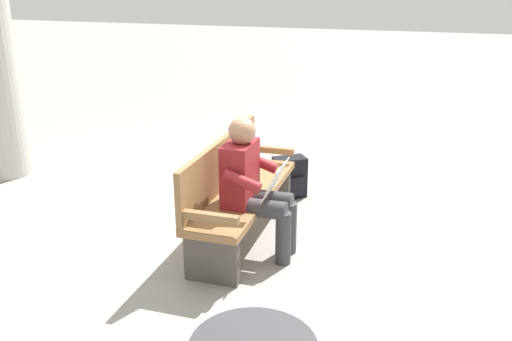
# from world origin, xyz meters

# --- Properties ---
(ground_plane) EXTENTS (40.00, 40.00, 0.00)m
(ground_plane) POSITION_xyz_m (0.00, 0.00, 0.00)
(ground_plane) COLOR gray
(bench_near) EXTENTS (1.81, 0.51, 0.90)m
(bench_near) POSITION_xyz_m (0.00, -0.07, 0.46)
(bench_near) COLOR olive
(bench_near) RESTS_ON ground
(person_seated) EXTENTS (0.58, 0.58, 1.18)m
(person_seated) POSITION_xyz_m (0.26, 0.17, 0.63)
(person_seated) COLOR maroon
(person_seated) RESTS_ON ground
(backpack) EXTENTS (0.36, 0.39, 0.43)m
(backpack) POSITION_xyz_m (-1.06, 0.14, 0.21)
(backpack) COLOR black
(backpack) RESTS_ON ground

